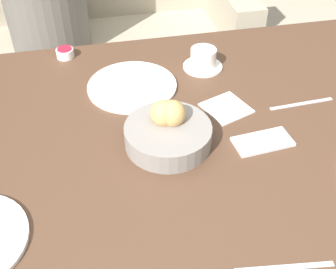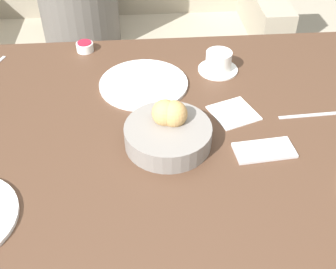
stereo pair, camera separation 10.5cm
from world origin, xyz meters
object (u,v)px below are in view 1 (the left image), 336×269
object	(u,v)px
napkin	(226,108)
cell_phone	(263,142)
bread_basket	(168,131)
coffee_cup	(203,59)
fork_silver	(301,104)
seated_person	(52,35)
couch	(88,51)
knife_silver	(285,267)
jam_bowl_berry	(65,53)
plate_far_center	(132,86)

from	to	relation	value
napkin	cell_phone	bearing A→B (deg)	-73.85
bread_basket	cell_phone	bearing A→B (deg)	-13.00
bread_basket	coffee_cup	size ratio (longest dim) A/B	1.75
fork_silver	cell_phone	world-z (taller)	cell_phone
seated_person	bread_basket	size ratio (longest dim) A/B	5.49
coffee_cup	cell_phone	size ratio (longest dim) A/B	0.81
couch	napkin	xyz separation A→B (m)	(0.36, -1.09, 0.38)
seated_person	knife_silver	size ratio (longest dim) A/B	6.24
seated_person	jam_bowl_berry	size ratio (longest dim) A/B	21.13
bread_basket	jam_bowl_berry	size ratio (longest dim) A/B	3.85
bread_basket	fork_silver	size ratio (longest dim) A/B	1.13
plate_far_center	jam_bowl_berry	world-z (taller)	jam_bowl_berry
seated_person	cell_phone	distance (m)	1.25
bread_basket	coffee_cup	distance (m)	0.38
coffee_cup	fork_silver	distance (m)	0.34
coffee_cup	napkin	distance (m)	0.23
couch	plate_far_center	size ratio (longest dim) A/B	5.83
knife_silver	cell_phone	bearing A→B (deg)	74.91
coffee_cup	knife_silver	xyz separation A→B (m)	(-0.04, -0.73, -0.03)
coffee_cup	knife_silver	distance (m)	0.73
seated_person	plate_far_center	bearing A→B (deg)	-71.03
coffee_cup	knife_silver	size ratio (longest dim) A/B	0.65
seated_person	bread_basket	distance (m)	1.12
plate_far_center	coffee_cup	world-z (taller)	coffee_cup
fork_silver	napkin	world-z (taller)	napkin
couch	napkin	size ratio (longest dim) A/B	10.58
jam_bowl_berry	napkin	xyz separation A→B (m)	(0.43, -0.38, -0.01)
bread_basket	plate_far_center	world-z (taller)	bread_basket
jam_bowl_berry	cell_phone	distance (m)	0.72
seated_person	coffee_cup	xyz separation A→B (m)	(0.51, -0.72, 0.22)
plate_far_center	cell_phone	world-z (taller)	plate_far_center
fork_silver	knife_silver	size ratio (longest dim) A/B	1.00
couch	coffee_cup	xyz separation A→B (m)	(0.35, -0.87, 0.41)
plate_far_center	coffee_cup	bearing A→B (deg)	15.11
coffee_cup	bread_basket	bearing A→B (deg)	-119.32
coffee_cup	cell_phone	bearing A→B (deg)	-82.22
bread_basket	jam_bowl_berry	bearing A→B (deg)	116.76
couch	jam_bowl_berry	xyz separation A→B (m)	(-0.08, -0.71, 0.40)
bread_basket	jam_bowl_berry	xyz separation A→B (m)	(-0.24, 0.49, -0.02)
jam_bowl_berry	coffee_cup	bearing A→B (deg)	-20.23
bread_basket	cell_phone	distance (m)	0.24
coffee_cup	cell_phone	world-z (taller)	coffee_cup
fork_silver	knife_silver	bearing A→B (deg)	-118.89
plate_far_center	jam_bowl_berry	distance (m)	0.29
plate_far_center	knife_silver	bearing A→B (deg)	-73.48
fork_silver	coffee_cup	bearing A→B (deg)	131.80
seated_person	jam_bowl_berry	bearing A→B (deg)	-82.06
coffee_cup	knife_silver	world-z (taller)	coffee_cup
coffee_cup	seated_person	bearing A→B (deg)	125.25
jam_bowl_berry	napkin	world-z (taller)	jam_bowl_berry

